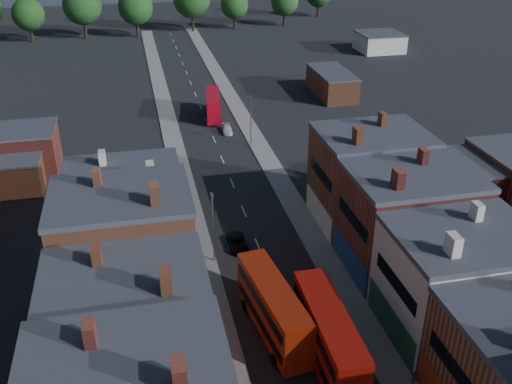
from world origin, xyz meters
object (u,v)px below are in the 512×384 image
car_3 (227,129)px  ped_3 (415,379)px  bus_2 (213,105)px  car_2 (237,243)px  bus_0 (273,308)px  bus_1 (328,336)px

car_3 → ped_3: (4.91, -57.45, 0.40)m
bus_2 → car_2: bus_2 is taller
bus_2 → bus_0: bearing=-85.7°
car_3 → car_2: bearing=-94.6°
bus_0 → car_2: size_ratio=2.85×
ped_3 → car_3: bearing=-16.5°
ped_3 → bus_1: bearing=33.0°
car_2 → ped_3: (9.75, -23.10, 0.36)m
bus_2 → car_3: bus_2 is taller
bus_1 → car_3: 53.35m
bus_0 → ped_3: bus_0 is taller
bus_1 → bus_2: (-0.16, 61.00, -0.52)m
ped_3 → car_2: bearing=1.5°
bus_1 → ped_3: size_ratio=7.38×
bus_1 → bus_2: 61.01m
bus_0 → bus_2: bearing=79.1°
bus_1 → car_2: bearing=102.6°
bus_0 → bus_1: size_ratio=0.98×
bus_0 → bus_1: bearing=-59.9°
bus_0 → car_3: 48.99m
bus_0 → car_2: 14.56m
bus_2 → car_2: bearing=-87.5°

